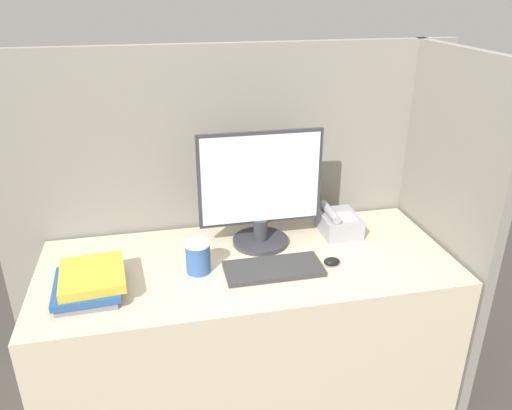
{
  "coord_description": "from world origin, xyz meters",
  "views": [
    {
      "loc": [
        -0.33,
        -1.35,
        1.75
      ],
      "look_at": [
        0.04,
        0.38,
        0.95
      ],
      "focal_mm": 35.0,
      "sensor_mm": 36.0,
      "label": 1
    }
  ],
  "objects_px": {
    "coffee_cup": "(198,257)",
    "book_stack": "(90,283)",
    "keyboard": "(273,269)",
    "desk_telephone": "(338,223)",
    "monitor": "(261,193)",
    "mouse": "(332,261)"
  },
  "relations": [
    {
      "from": "monitor",
      "to": "coffee_cup",
      "type": "xyz_separation_m",
      "value": [
        -0.28,
        -0.17,
        -0.17
      ]
    },
    {
      "from": "keyboard",
      "to": "book_stack",
      "type": "bearing_deg",
      "value": -179.46
    },
    {
      "from": "desk_telephone",
      "to": "coffee_cup",
      "type": "bearing_deg",
      "value": -163.32
    },
    {
      "from": "keyboard",
      "to": "mouse",
      "type": "bearing_deg",
      "value": -0.6
    },
    {
      "from": "keyboard",
      "to": "coffee_cup",
      "type": "distance_m",
      "value": 0.29
    },
    {
      "from": "monitor",
      "to": "book_stack",
      "type": "bearing_deg",
      "value": -160.45
    },
    {
      "from": "book_stack",
      "to": "monitor",
      "type": "bearing_deg",
      "value": 19.55
    },
    {
      "from": "coffee_cup",
      "to": "book_stack",
      "type": "distance_m",
      "value": 0.4
    },
    {
      "from": "monitor",
      "to": "mouse",
      "type": "distance_m",
      "value": 0.4
    },
    {
      "from": "monitor",
      "to": "desk_telephone",
      "type": "relative_size",
      "value": 2.61
    },
    {
      "from": "monitor",
      "to": "mouse",
      "type": "height_order",
      "value": "monitor"
    },
    {
      "from": "keyboard",
      "to": "desk_telephone",
      "type": "relative_size",
      "value": 1.92
    },
    {
      "from": "keyboard",
      "to": "mouse",
      "type": "distance_m",
      "value": 0.24
    },
    {
      "from": "mouse",
      "to": "coffee_cup",
      "type": "bearing_deg",
      "value": 173.15
    },
    {
      "from": "coffee_cup",
      "to": "keyboard",
      "type": "bearing_deg",
      "value": -11.96
    },
    {
      "from": "monitor",
      "to": "mouse",
      "type": "relative_size",
      "value": 7.93
    },
    {
      "from": "book_stack",
      "to": "desk_telephone",
      "type": "xyz_separation_m",
      "value": [
        1.04,
        0.26,
        0.0
      ]
    },
    {
      "from": "desk_telephone",
      "to": "book_stack",
      "type": "bearing_deg",
      "value": -165.99
    },
    {
      "from": "coffee_cup",
      "to": "book_stack",
      "type": "height_order",
      "value": "coffee_cup"
    },
    {
      "from": "monitor",
      "to": "desk_telephone",
      "type": "distance_m",
      "value": 0.4
    },
    {
      "from": "keyboard",
      "to": "desk_telephone",
      "type": "xyz_separation_m",
      "value": [
        0.36,
        0.25,
        0.04
      ]
    },
    {
      "from": "coffee_cup",
      "to": "monitor",
      "type": "bearing_deg",
      "value": 31.64
    }
  ]
}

